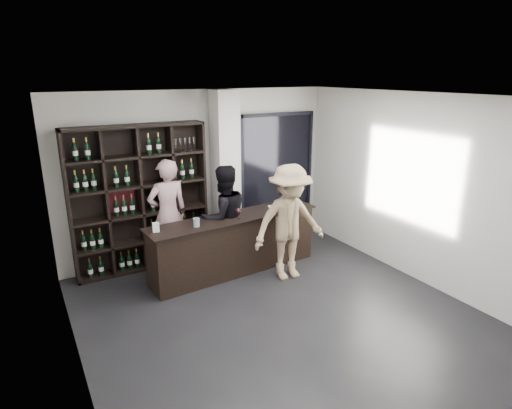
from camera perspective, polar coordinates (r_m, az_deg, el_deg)
floor at (r=5.93m, az=3.90°, el=-15.20°), size 5.00×5.50×0.01m
wine_shelf at (r=7.19m, az=-15.18°, el=0.70°), size 2.20×0.35×2.40m
structural_column at (r=7.53m, az=-4.06°, el=3.98°), size 0.40×0.40×2.90m
glass_panel at (r=8.30m, az=2.78°, el=4.89°), size 1.60×0.08×2.10m
tasting_counter at (r=7.03m, az=-2.84°, el=-5.29°), size 2.91×0.61×0.96m
taster_pink at (r=7.22m, az=-11.64°, el=-1.27°), size 0.69×0.47×1.85m
taster_black at (r=7.00m, az=-4.31°, el=-1.87°), size 0.90×0.72×1.77m
customer at (r=6.68m, az=4.46°, el=-2.45°), size 1.26×0.80×1.85m
wine_glass at (r=6.75m, az=-2.37°, el=-1.09°), size 0.09×0.09×0.19m
spit_cup at (r=6.46m, az=-7.95°, el=-2.38°), size 0.12×0.12×0.13m
napkin_stack at (r=7.32m, az=2.19°, el=-0.31°), size 0.16×0.16×0.02m
card_stand at (r=6.35m, az=-13.20°, el=-2.98°), size 0.10×0.07×0.14m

